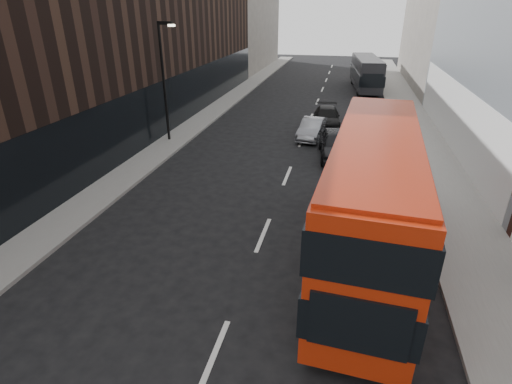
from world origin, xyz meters
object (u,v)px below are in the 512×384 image
Objects in this scene: grey_bus at (366,72)px; car_a at (337,144)px; car_b at (312,129)px; street_lamp at (164,75)px; red_bus at (372,193)px; car_c at (327,117)px.

grey_bus reaches higher than car_a.
car_b is at bearing 109.97° from car_a.
car_a is at bearing -100.66° from grey_bus.
red_bus is at bearing -41.95° from street_lamp.
street_lamp reaches higher than car_b.
car_a is at bearing -86.71° from car_c.
car_a is at bearing 101.99° from red_bus.
grey_bus is 18.62m from car_b.
car_a is at bearing -57.73° from car_b.
red_bus is at bearing -96.46° from grey_bus.
car_b is at bearing -106.95° from grey_bus.
grey_bus is (12.49, 21.00, -2.46)m from street_lamp.
red_bus is 10.28m from car_a.
red_bus reaches higher than car_a.
red_bus is at bearing -86.88° from car_c.
car_a is 1.03× the size of car_c.
red_bus reaches higher than car_b.
grey_bus is 21.78m from car_a.
street_lamp is 0.63× the size of red_bus.
red_bus is 13.99m from car_b.
street_lamp is 24.55m from grey_bus.
car_b is 3.30m from car_c.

